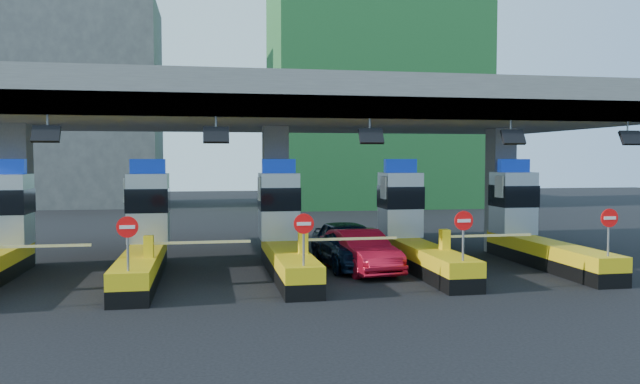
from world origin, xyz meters
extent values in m
plane|color=black|center=(0.00, 0.00, 0.00)|extent=(120.00, 120.00, 0.00)
cube|color=slate|center=(0.00, 3.00, 6.25)|extent=(28.00, 12.00, 1.50)
cube|color=#4C4C49|center=(0.00, -2.70, 5.85)|extent=(28.00, 0.60, 0.70)
cube|color=slate|center=(-10.00, 3.00, 2.75)|extent=(1.00, 1.00, 5.50)
cube|color=slate|center=(0.00, 3.00, 2.75)|extent=(1.00, 1.00, 5.50)
cube|color=slate|center=(10.00, 3.00, 2.75)|extent=(1.00, 1.00, 5.50)
cylinder|color=slate|center=(-7.50, -2.70, 5.25)|extent=(0.06, 0.06, 0.50)
cube|color=black|center=(-7.50, -2.90, 4.90)|extent=(0.80, 0.38, 0.54)
cylinder|color=slate|center=(-2.50, -2.70, 5.25)|extent=(0.06, 0.06, 0.50)
cube|color=black|center=(-2.50, -2.90, 4.90)|extent=(0.80, 0.38, 0.54)
cylinder|color=slate|center=(2.50, -2.70, 5.25)|extent=(0.06, 0.06, 0.50)
cube|color=black|center=(2.50, -2.90, 4.90)|extent=(0.80, 0.38, 0.54)
cylinder|color=slate|center=(7.50, -2.70, 5.25)|extent=(0.06, 0.06, 0.50)
cube|color=black|center=(7.50, -2.90, 4.90)|extent=(0.80, 0.38, 0.54)
cylinder|color=slate|center=(12.00, -2.70, 5.25)|extent=(0.06, 0.06, 0.50)
cube|color=black|center=(12.00, -2.90, 4.90)|extent=(0.80, 0.38, 0.54)
cube|color=#9EA3A8|center=(-10.00, 1.80, 2.30)|extent=(1.50, 1.50, 2.60)
cube|color=black|center=(-10.00, 1.78, 2.60)|extent=(1.56, 1.56, 0.90)
cube|color=#0C2DBF|center=(-10.00, 1.80, 3.88)|extent=(1.30, 0.35, 0.55)
cube|color=white|center=(-8.00, -2.20, 1.45)|extent=(3.20, 0.08, 0.08)
cube|color=black|center=(-5.00, -1.00, 0.25)|extent=(1.20, 8.00, 0.50)
cube|color=#E5B70C|center=(-5.00, -1.00, 0.75)|extent=(1.20, 8.00, 0.50)
cube|color=#9EA3A8|center=(-5.00, 1.80, 2.30)|extent=(1.50, 1.50, 2.60)
cube|color=black|center=(-5.00, 1.78, 2.60)|extent=(1.56, 1.56, 0.90)
cube|color=#0C2DBF|center=(-5.00, 1.80, 3.88)|extent=(1.30, 0.35, 0.55)
cube|color=white|center=(-5.80, 1.50, 3.00)|extent=(0.06, 0.70, 0.90)
cylinder|color=slate|center=(-5.00, -4.60, 1.65)|extent=(0.07, 0.07, 1.30)
cylinder|color=red|center=(-5.00, -4.63, 2.25)|extent=(0.60, 0.04, 0.60)
cube|color=white|center=(-5.00, -4.65, 2.25)|extent=(0.42, 0.02, 0.10)
cube|color=#E5B70C|center=(-4.65, -2.20, 1.35)|extent=(0.30, 0.35, 0.70)
cube|color=white|center=(-3.00, -2.20, 1.45)|extent=(3.20, 0.08, 0.08)
cube|color=black|center=(0.00, -1.00, 0.25)|extent=(1.20, 8.00, 0.50)
cube|color=#E5B70C|center=(0.00, -1.00, 0.75)|extent=(1.20, 8.00, 0.50)
cube|color=#9EA3A8|center=(0.00, 1.80, 2.30)|extent=(1.50, 1.50, 2.60)
cube|color=black|center=(0.00, 1.78, 2.60)|extent=(1.56, 1.56, 0.90)
cube|color=#0C2DBF|center=(0.00, 1.80, 3.88)|extent=(1.30, 0.35, 0.55)
cube|color=white|center=(-0.80, 1.50, 3.00)|extent=(0.06, 0.70, 0.90)
cylinder|color=slate|center=(0.00, -4.60, 1.65)|extent=(0.07, 0.07, 1.30)
cylinder|color=red|center=(0.00, -4.63, 2.25)|extent=(0.60, 0.04, 0.60)
cube|color=white|center=(0.00, -4.65, 2.25)|extent=(0.42, 0.02, 0.10)
cube|color=#E5B70C|center=(0.35, -2.20, 1.35)|extent=(0.30, 0.35, 0.70)
cube|color=white|center=(2.00, -2.20, 1.45)|extent=(3.20, 0.08, 0.08)
cube|color=black|center=(5.00, -1.00, 0.25)|extent=(1.20, 8.00, 0.50)
cube|color=#E5B70C|center=(5.00, -1.00, 0.75)|extent=(1.20, 8.00, 0.50)
cube|color=#9EA3A8|center=(5.00, 1.80, 2.30)|extent=(1.50, 1.50, 2.60)
cube|color=black|center=(5.00, 1.78, 2.60)|extent=(1.56, 1.56, 0.90)
cube|color=#0C2DBF|center=(5.00, 1.80, 3.88)|extent=(1.30, 0.35, 0.55)
cube|color=white|center=(4.20, 1.50, 3.00)|extent=(0.06, 0.70, 0.90)
cylinder|color=slate|center=(5.00, -4.60, 1.65)|extent=(0.07, 0.07, 1.30)
cylinder|color=red|center=(5.00, -4.63, 2.25)|extent=(0.60, 0.04, 0.60)
cube|color=white|center=(5.00, -4.65, 2.25)|extent=(0.42, 0.02, 0.10)
cube|color=#E5B70C|center=(5.35, -2.20, 1.35)|extent=(0.30, 0.35, 0.70)
cube|color=white|center=(7.00, -2.20, 1.45)|extent=(3.20, 0.08, 0.08)
cube|color=black|center=(10.00, -1.00, 0.25)|extent=(1.20, 8.00, 0.50)
cube|color=#E5B70C|center=(10.00, -1.00, 0.75)|extent=(1.20, 8.00, 0.50)
cube|color=#9EA3A8|center=(10.00, 1.80, 2.30)|extent=(1.50, 1.50, 2.60)
cube|color=black|center=(10.00, 1.78, 2.60)|extent=(1.56, 1.56, 0.90)
cube|color=#0C2DBF|center=(10.00, 1.80, 3.88)|extent=(1.30, 0.35, 0.55)
cube|color=white|center=(9.20, 1.50, 3.00)|extent=(0.06, 0.70, 0.90)
cylinder|color=slate|center=(10.00, -4.60, 1.65)|extent=(0.07, 0.07, 1.30)
cylinder|color=red|center=(10.00, -4.63, 2.25)|extent=(0.60, 0.04, 0.60)
cube|color=white|center=(10.00, -4.65, 2.25)|extent=(0.42, 0.02, 0.10)
cube|color=#E5B70C|center=(10.35, -2.20, 1.35)|extent=(0.30, 0.35, 0.70)
cube|color=white|center=(12.00, -2.20, 1.45)|extent=(3.20, 0.08, 0.08)
cube|color=#1E5926|center=(12.00, 32.00, 14.00)|extent=(18.00, 12.00, 28.00)
cube|color=#4C4C49|center=(-14.00, 36.00, 9.00)|extent=(14.00, 10.00, 18.00)
imported|color=black|center=(2.55, 0.60, 0.88)|extent=(2.43, 5.32, 1.77)
imported|color=#AC0D21|center=(2.76, -0.46, 0.76)|extent=(2.30, 4.83, 1.53)
camera|label=1|loc=(-2.81, -22.67, 4.14)|focal=35.00mm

